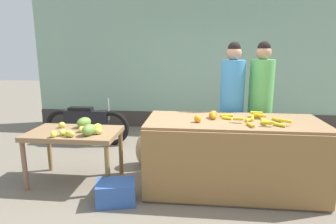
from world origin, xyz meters
TOP-DOWN VIEW (x-y plane):
  - ground_plane at (0.00, 0.00)m, footprint 24.00×24.00m
  - market_wall_back at (0.00, 2.98)m, footprint 7.18×0.23m
  - fruit_stall_counter at (0.54, -0.01)m, footprint 2.12×0.92m
  - side_table_wooden at (-1.51, 0.00)m, footprint 1.17×0.71m
  - banana_bunch_pile at (0.80, -0.02)m, footprint 0.78×0.69m
  - orange_pile at (0.24, 0.04)m, footprint 0.28×0.37m
  - mango_papaya_pile at (-1.37, -0.02)m, footprint 0.71×0.66m
  - vendor_woman_blue_shirt at (0.58, 0.70)m, footprint 0.34×0.34m
  - vendor_woman_green_shirt at (0.99, 0.74)m, footprint 0.34×0.34m
  - parked_motorcycle at (-1.96, 1.53)m, footprint 1.60×0.18m
  - produce_crate at (-0.83, -0.49)m, footprint 0.50×0.42m
  - produce_sack at (-0.68, 0.61)m, footprint 0.31×0.37m

SIDE VIEW (x-z plane):
  - ground_plane at x=0.00m, z-range 0.00..0.00m
  - produce_crate at x=-0.83m, z-range 0.00..0.26m
  - produce_sack at x=-0.68m, z-range 0.00..0.53m
  - parked_motorcycle at x=-1.96m, z-range -0.04..0.84m
  - fruit_stall_counter at x=0.54m, z-range 0.00..0.91m
  - side_table_wooden at x=-1.51m, z-range 0.27..0.97m
  - mango_papaya_pile at x=-1.37m, z-range 0.69..0.83m
  - banana_bunch_pile at x=0.80m, z-range 0.90..0.97m
  - vendor_woman_blue_shirt at x=0.58m, z-range 0.01..1.86m
  - vendor_woman_green_shirt at x=0.99m, z-range 0.01..1.87m
  - orange_pile at x=0.24m, z-range 0.90..0.99m
  - market_wall_back at x=0.00m, z-range -0.03..2.94m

